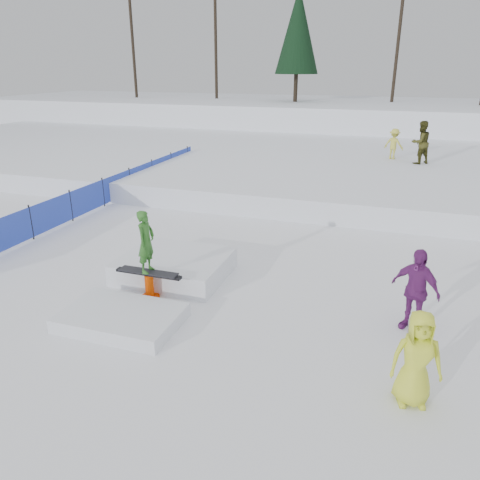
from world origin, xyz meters
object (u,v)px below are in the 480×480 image
(walker_olive, at_px, (421,142))
(spectator_yellow, at_px, (417,359))
(jib_rail_feature, at_px, (161,276))
(safety_fence, at_px, (103,192))
(walker_ygreen, at_px, (394,144))
(spectator_purple, at_px, (415,290))

(walker_olive, height_order, spectator_yellow, walker_olive)
(spectator_yellow, xyz_separation_m, jib_rail_feature, (-5.67, 2.38, -0.50))
(walker_olive, distance_m, jib_rail_feature, 15.08)
(safety_fence, distance_m, walker_olive, 14.03)
(walker_olive, relative_size, walker_ygreen, 1.34)
(safety_fence, height_order, walker_olive, walker_olive)
(spectator_purple, xyz_separation_m, spectator_yellow, (0.00, -2.36, -0.06))
(walker_olive, xyz_separation_m, spectator_yellow, (-0.30, -16.15, -0.95))
(walker_olive, bearing_deg, walker_ygreen, -72.92)
(walker_ygreen, bearing_deg, jib_rail_feature, 93.13)
(jib_rail_feature, bearing_deg, spectator_yellow, -22.73)
(safety_fence, bearing_deg, spectator_purple, -26.83)
(walker_ygreen, bearing_deg, walker_olive, 166.36)
(safety_fence, bearing_deg, walker_ygreen, 41.67)
(walker_ygreen, distance_m, jib_rail_feature, 15.40)
(safety_fence, xyz_separation_m, walker_olive, (11.30, 8.22, 1.21))
(safety_fence, height_order, jib_rail_feature, jib_rail_feature)
(walker_ygreen, height_order, jib_rail_feature, walker_ygreen)
(walker_olive, relative_size, spectator_yellow, 1.19)
(spectator_purple, bearing_deg, safety_fence, -177.05)
(safety_fence, xyz_separation_m, walker_ygreen, (10.15, 9.03, 0.97))
(spectator_yellow, bearing_deg, walker_olive, 77.60)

